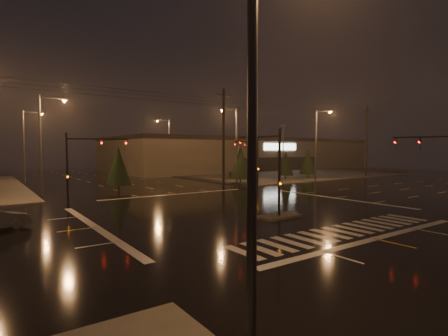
% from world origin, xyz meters
% --- Properties ---
extents(ground, '(140.00, 140.00, 0.00)m').
position_xyz_m(ground, '(0.00, 0.00, 0.00)').
color(ground, black).
rests_on(ground, ground).
extents(sidewalk_ne, '(36.00, 36.00, 0.12)m').
position_xyz_m(sidewalk_ne, '(30.00, 30.00, 0.06)').
color(sidewalk_ne, '#413E3A').
rests_on(sidewalk_ne, ground).
extents(median_island, '(3.00, 1.60, 0.15)m').
position_xyz_m(median_island, '(0.00, -4.00, 0.07)').
color(median_island, '#413E3A').
rests_on(median_island, ground).
extents(crosswalk, '(15.00, 2.60, 0.01)m').
position_xyz_m(crosswalk, '(0.00, -9.00, 0.01)').
color(crosswalk, beige).
rests_on(crosswalk, ground).
extents(stop_bar_near, '(16.00, 0.50, 0.01)m').
position_xyz_m(stop_bar_near, '(0.00, -11.00, 0.01)').
color(stop_bar_near, beige).
rests_on(stop_bar_near, ground).
extents(stop_bar_far, '(16.00, 0.50, 0.01)m').
position_xyz_m(stop_bar_far, '(0.00, 11.00, 0.01)').
color(stop_bar_far, beige).
rests_on(stop_bar_far, ground).
extents(parking_lot, '(50.00, 24.00, 0.08)m').
position_xyz_m(parking_lot, '(35.00, 28.00, 0.04)').
color(parking_lot, black).
rests_on(parking_lot, ground).
extents(retail_building, '(60.20, 28.30, 7.20)m').
position_xyz_m(retail_building, '(35.00, 45.99, 3.84)').
color(retail_building, brown).
rests_on(retail_building, ground).
extents(signal_mast_median, '(0.25, 4.59, 6.00)m').
position_xyz_m(signal_mast_median, '(0.00, -3.07, 3.75)').
color(signal_mast_median, black).
rests_on(signal_mast_median, ground).
extents(signal_mast_ne, '(4.84, 1.86, 6.00)m').
position_xyz_m(signal_mast_ne, '(9.50, 10.14, 3.79)').
color(signal_mast_ne, black).
rests_on(signal_mast_ne, ground).
extents(signal_mast_nw, '(4.84, 1.86, 6.00)m').
position_xyz_m(signal_mast_nw, '(-9.50, 10.14, 3.79)').
color(signal_mast_nw, black).
rests_on(signal_mast_nw, ground).
extents(signal_mast_se, '(1.55, 3.87, 6.00)m').
position_xyz_m(signal_mast_se, '(10.23, -9.75, 3.71)').
color(signal_mast_se, black).
rests_on(signal_mast_se, ground).
extents(streetlight_0, '(2.77, 0.32, 10.00)m').
position_xyz_m(streetlight_0, '(-11.18, -15.00, 5.80)').
color(streetlight_0, '#38383A').
rests_on(streetlight_0, ground).
extents(streetlight_1, '(2.77, 0.32, 10.00)m').
position_xyz_m(streetlight_1, '(-11.18, 18.00, 5.80)').
color(streetlight_1, '#38383A').
rests_on(streetlight_1, ground).
extents(streetlight_2, '(2.77, 0.32, 10.00)m').
position_xyz_m(streetlight_2, '(-11.18, 34.00, 5.80)').
color(streetlight_2, '#38383A').
rests_on(streetlight_2, ground).
extents(streetlight_3, '(2.77, 0.32, 10.00)m').
position_xyz_m(streetlight_3, '(11.18, 16.00, 5.80)').
color(streetlight_3, '#38383A').
rests_on(streetlight_3, ground).
extents(streetlight_4, '(2.77, 0.32, 10.00)m').
position_xyz_m(streetlight_4, '(11.18, 36.00, 5.80)').
color(streetlight_4, '#38383A').
rests_on(streetlight_4, ground).
extents(streetlight_6, '(0.32, 2.77, 10.00)m').
position_xyz_m(streetlight_6, '(22.00, 11.18, 5.80)').
color(streetlight_6, '#38383A').
rests_on(streetlight_6, ground).
extents(utility_pole_1, '(2.20, 0.32, 12.00)m').
position_xyz_m(utility_pole_1, '(8.00, 14.00, 6.13)').
color(utility_pole_1, black).
rests_on(utility_pole_1, ground).
extents(utility_pole_2, '(2.20, 0.32, 12.00)m').
position_xyz_m(utility_pole_2, '(38.00, 14.00, 6.13)').
color(utility_pole_2, black).
rests_on(utility_pole_2, ground).
extents(conifer_0, '(2.84, 2.84, 5.13)m').
position_xyz_m(conifer_0, '(12.23, 16.07, 2.91)').
color(conifer_0, black).
rests_on(conifer_0, ground).
extents(conifer_1, '(2.36, 2.36, 4.39)m').
position_xyz_m(conifer_1, '(21.64, 16.97, 2.54)').
color(conifer_1, black).
rests_on(conifer_1, ground).
extents(conifer_2, '(2.65, 2.65, 4.84)m').
position_xyz_m(conifer_2, '(26.29, 16.73, 2.77)').
color(conifer_2, black).
rests_on(conifer_2, ground).
extents(conifer_3, '(2.76, 2.76, 5.01)m').
position_xyz_m(conifer_3, '(-4.02, 17.01, 2.85)').
color(conifer_3, black).
rests_on(conifer_3, ground).
extents(car_parked, '(4.02, 4.91, 1.58)m').
position_xyz_m(car_parked, '(17.20, 21.66, 0.79)').
color(car_parked, black).
rests_on(car_parked, ground).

